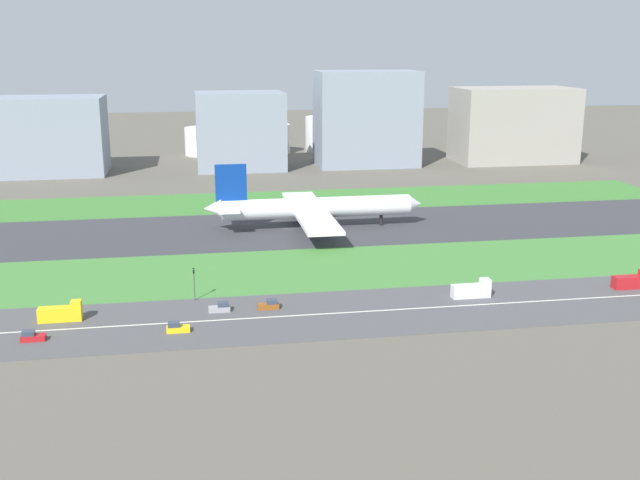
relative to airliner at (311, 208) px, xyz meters
name	(u,v)px	position (x,y,z in m)	size (l,w,h in m)	color
ground_plane	(287,229)	(-7.12, 0.00, -6.23)	(800.00, 800.00, 0.00)	#5B564C
runway	(287,229)	(-7.12, 0.00, -6.18)	(280.00, 46.00, 0.10)	#38383D
grass_median_north	(272,201)	(-7.12, 41.00, -6.18)	(280.00, 36.00, 0.10)	#3D7A33
grass_median_south	(309,269)	(-7.12, -41.00, -6.18)	(280.00, 36.00, 0.10)	#427F38
highway	(333,314)	(-7.12, -73.00, -6.18)	(280.00, 28.00, 0.10)	#4C4C4F
highway_centerline	(333,313)	(-7.12, -73.00, -6.13)	(266.00, 0.50, 0.01)	silver
airliner	(311,208)	(0.00, 0.00, 0.00)	(65.00, 56.00, 19.70)	white
truck_2	(61,313)	(-60.93, -68.00, -4.56)	(8.40, 2.50, 4.00)	yellow
car_2	(269,305)	(-19.67, -68.00, -5.31)	(4.40, 1.80, 2.00)	brown
car_0	(32,337)	(-64.74, -78.00, -5.31)	(4.40, 1.80, 2.00)	#B2191E
truck_0	(632,281)	(62.07, -68.00, -4.56)	(8.40, 2.50, 4.00)	#B2191E
car_3	(220,308)	(-29.72, -68.00, -5.31)	(4.40, 1.80, 2.00)	#99999E
car_1	(177,328)	(-38.34, -78.00, -5.31)	(4.40, 1.80, 2.00)	yellow
truck_1	(472,290)	(24.38, -68.00, -4.56)	(8.40, 2.50, 4.00)	silver
traffic_light	(194,282)	(-34.81, -60.01, -1.94)	(0.36, 0.50, 7.20)	#4C4C51
terminal_building	(36,136)	(-97.12, 114.00, 9.65)	(55.67, 30.71, 31.76)	gray
hangar_building	(240,131)	(-12.86, 114.00, 10.19)	(37.53, 27.72, 32.85)	gray
office_tower	(366,119)	(42.95, 114.00, 14.47)	(44.15, 25.96, 41.40)	gray
cargo_warehouse	(513,125)	(112.09, 114.00, 10.51)	(53.07, 29.46, 33.49)	#9E998E
fuel_tank_west	(207,141)	(-26.20, 159.00, 0.41)	(21.51, 21.51, 13.29)	silver
fuel_tank_centre	(270,139)	(4.57, 159.00, 0.90)	(20.10, 20.10, 14.27)	silver
fuel_tank_east	(328,134)	(34.01, 159.00, 2.52)	(22.90, 22.90, 17.51)	silver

